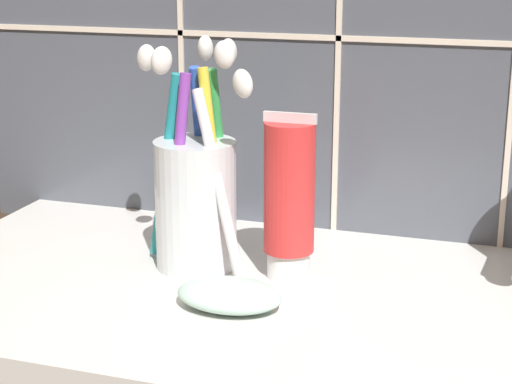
# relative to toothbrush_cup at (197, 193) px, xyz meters

# --- Properties ---
(sink_counter) EXTENTS (0.61, 0.33, 0.02)m
(sink_counter) POSITION_rel_toothbrush_cup_xyz_m (0.07, -0.03, -0.07)
(sink_counter) COLOR silver
(sink_counter) RESTS_ON ground
(toothbrush_cup) EXTENTS (0.12, 0.10, 0.19)m
(toothbrush_cup) POSITION_rel_toothbrush_cup_xyz_m (0.00, 0.00, 0.00)
(toothbrush_cup) COLOR silver
(toothbrush_cup) RESTS_ON sink_counter
(toothpaste_tube) EXTENTS (0.04, 0.04, 0.14)m
(toothpaste_tube) POSITION_rel_toothbrush_cup_xyz_m (0.08, -0.00, 0.00)
(toothpaste_tube) COLOR white
(toothpaste_tube) RESTS_ON sink_counter
(soap_bar) EXTENTS (0.08, 0.06, 0.02)m
(soap_bar) POSITION_rel_toothbrush_cup_xyz_m (0.06, -0.07, -0.05)
(soap_bar) COLOR silver
(soap_bar) RESTS_ON sink_counter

